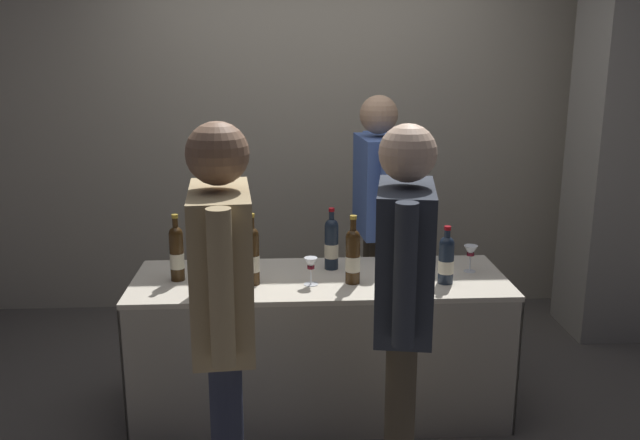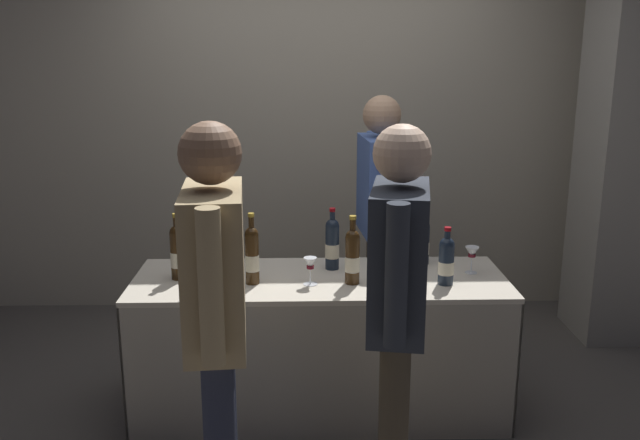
% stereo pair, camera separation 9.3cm
% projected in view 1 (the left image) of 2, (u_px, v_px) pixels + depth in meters
% --- Properties ---
extents(ground_plane, '(12.00, 12.00, 0.00)m').
position_uv_depth(ground_plane, '(320.00, 406.00, 3.64)').
color(ground_plane, '#514C47').
extents(back_partition, '(6.54, 0.12, 3.09)m').
position_uv_depth(back_partition, '(308.00, 92.00, 4.78)').
color(back_partition, '#B2A893').
rests_on(back_partition, ground_plane).
extents(concrete_pillar, '(0.51, 0.51, 3.49)m').
position_uv_depth(concrete_pillar, '(630.00, 65.00, 4.22)').
color(concrete_pillar, gray).
rests_on(concrete_pillar, ground_plane).
extents(tasting_table, '(1.88, 0.66, 0.72)m').
position_uv_depth(tasting_table, '(320.00, 318.00, 3.51)').
color(tasting_table, beige).
rests_on(tasting_table, ground_plane).
extents(featured_wine_bottle, '(0.07, 0.07, 0.31)m').
position_uv_depth(featured_wine_bottle, '(422.00, 240.00, 3.66)').
color(featured_wine_bottle, '#192333').
rests_on(featured_wine_bottle, tasting_table).
extents(display_bottle_0, '(0.07, 0.07, 0.36)m').
position_uv_depth(display_bottle_0, '(252.00, 255.00, 3.33)').
color(display_bottle_0, '#38230F').
rests_on(display_bottle_0, tasting_table).
extents(display_bottle_1, '(0.07, 0.07, 0.34)m').
position_uv_depth(display_bottle_1, '(177.00, 252.00, 3.39)').
color(display_bottle_1, '#38230F').
rests_on(display_bottle_1, tasting_table).
extents(display_bottle_2, '(0.07, 0.07, 0.34)m').
position_uv_depth(display_bottle_2, '(353.00, 255.00, 3.34)').
color(display_bottle_2, '#38230F').
rests_on(display_bottle_2, tasting_table).
extents(display_bottle_3, '(0.08, 0.08, 0.31)m').
position_uv_depth(display_bottle_3, '(215.00, 244.00, 3.59)').
color(display_bottle_3, '#192333').
rests_on(display_bottle_3, tasting_table).
extents(display_bottle_4, '(0.08, 0.08, 0.35)m').
position_uv_depth(display_bottle_4, '(203.00, 263.00, 3.21)').
color(display_bottle_4, black).
rests_on(display_bottle_4, tasting_table).
extents(display_bottle_5, '(0.07, 0.07, 0.33)m').
position_uv_depth(display_bottle_5, '(331.00, 243.00, 3.56)').
color(display_bottle_5, '#192333').
rests_on(display_bottle_5, tasting_table).
extents(display_bottle_6, '(0.08, 0.08, 0.29)m').
position_uv_depth(display_bottle_6, '(446.00, 259.00, 3.35)').
color(display_bottle_6, '#192333').
rests_on(display_bottle_6, tasting_table).
extents(wine_glass_near_vendor, '(0.07, 0.07, 0.14)m').
position_uv_depth(wine_glass_near_vendor, '(471.00, 252.00, 3.52)').
color(wine_glass_near_vendor, silver).
rests_on(wine_glass_near_vendor, tasting_table).
extents(wine_glass_mid, '(0.07, 0.07, 0.15)m').
position_uv_depth(wine_glass_mid, '(421.00, 270.00, 3.24)').
color(wine_glass_mid, silver).
rests_on(wine_glass_mid, tasting_table).
extents(wine_glass_near_taster, '(0.07, 0.07, 0.14)m').
position_uv_depth(wine_glass_near_taster, '(311.00, 265.00, 3.33)').
color(wine_glass_near_taster, silver).
rests_on(wine_glass_near_taster, tasting_table).
extents(vendor_presenter, '(0.24, 0.60, 1.60)m').
position_uv_depth(vendor_presenter, '(377.00, 206.00, 3.98)').
color(vendor_presenter, '#4C4233').
rests_on(vendor_presenter, ground_plane).
extents(taster_foreground_right, '(0.28, 0.62, 1.59)m').
position_uv_depth(taster_foreground_right, '(404.00, 288.00, 2.64)').
color(taster_foreground_right, '#4C4233').
rests_on(taster_foreground_right, ground_plane).
extents(taster_foreground_left, '(0.25, 0.64, 1.61)m').
position_uv_depth(taster_foreground_left, '(223.00, 299.00, 2.47)').
color(taster_foreground_left, '#2D3347').
rests_on(taster_foreground_left, ground_plane).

